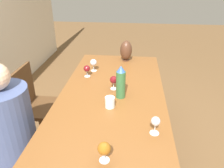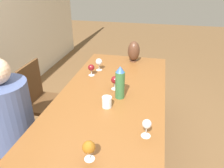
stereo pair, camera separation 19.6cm
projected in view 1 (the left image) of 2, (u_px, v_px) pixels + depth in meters
The scene contains 13 objects.
ground_plane at pixel (111, 162), 2.28m from camera, with size 14.00×14.00×0.00m, color brown.
dining_table at pixel (111, 106), 1.96m from camera, with size 2.24×0.96×0.77m.
water_bottle at pixel (121, 82), 1.90m from camera, with size 0.08×0.08×0.30m.
water_tumbler at pixel (110, 102), 1.79m from camera, with size 0.08×0.08×0.09m.
vase at pixel (126, 51), 2.70m from camera, with size 0.15×0.15×0.26m.
wine_glass_0 at pixel (104, 149), 1.26m from camera, with size 0.08×0.08×0.13m.
wine_glass_1 at pixel (114, 80), 2.05m from camera, with size 0.07×0.07×0.13m.
wine_glass_2 at pixel (87, 69), 2.31m from camera, with size 0.07×0.07×0.13m.
wine_glass_4 at pixel (93, 63), 2.43m from camera, with size 0.07×0.07×0.14m.
wine_glass_5 at pixel (156, 122), 1.48m from camera, with size 0.07×0.07×0.13m.
chair_near at pixel (6, 146), 1.82m from camera, with size 0.44×0.44×0.89m.
chair_far at pixel (38, 103), 2.40m from camera, with size 0.44×0.44×0.89m.
person_near at pixel (12, 131), 1.73m from camera, with size 0.39×0.39×1.22m.
Camera 1 is at (-1.64, -0.18, 1.77)m, focal length 35.00 mm.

